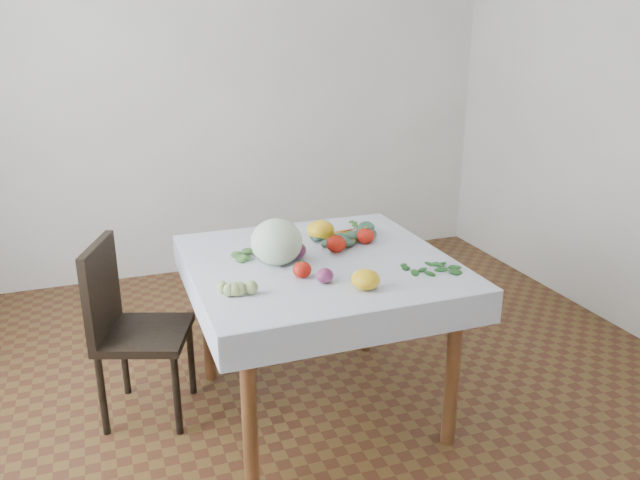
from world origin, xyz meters
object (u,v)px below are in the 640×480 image
at_px(chair, 126,319).
at_px(carrot_bunch, 350,235).
at_px(table, 319,281).
at_px(heirloom_back, 320,230).
at_px(cabbage, 277,242).

xyz_separation_m(chair, carrot_bunch, (1.07, -0.03, 0.29)).
xyz_separation_m(table, heirloom_back, (0.10, 0.26, 0.15)).
distance_m(chair, cabbage, 0.78).
height_order(table, chair, chair).
relative_size(heirloom_back, carrot_bunch, 0.54).
xyz_separation_m(cabbage, carrot_bunch, (0.43, 0.21, -0.08)).
distance_m(table, cabbage, 0.28).
xyz_separation_m(table, cabbage, (-0.19, 0.02, 0.20)).
height_order(cabbage, heirloom_back, cabbage).
relative_size(chair, cabbage, 3.80).
height_order(heirloom_back, carrot_bunch, heirloom_back).
height_order(cabbage, carrot_bunch, cabbage).
distance_m(chair, heirloom_back, 0.98).
bearing_deg(cabbage, heirloom_back, 40.03).
bearing_deg(chair, carrot_bunch, -1.76).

